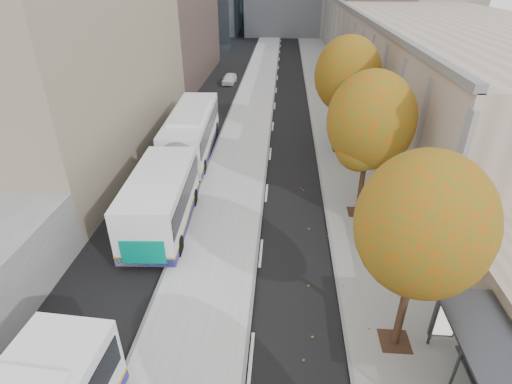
{
  "coord_description": "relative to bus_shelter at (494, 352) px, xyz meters",
  "views": [
    {
      "loc": [
        -0.81,
        2.51,
        12.11
      ],
      "look_at": [
        -2.0,
        19.62,
        2.5
      ],
      "focal_mm": 28.0,
      "sensor_mm": 36.0,
      "label": 1
    }
  ],
  "objects": [
    {
      "name": "bus_platform",
      "position": [
        -9.56,
        24.04,
        -2.11
      ],
      "size": [
        4.25,
        150.0,
        0.15
      ],
      "primitive_type": "cube",
      "color": "#B2B2B2",
      "rests_on": "ground"
    },
    {
      "name": "sidewalk",
      "position": [
        -1.56,
        24.04,
        -2.15
      ],
      "size": [
        4.75,
        150.0,
        0.08
      ],
      "primitive_type": "cube",
      "color": "gray",
      "rests_on": "ground"
    },
    {
      "name": "building_tan",
      "position": [
        9.81,
        53.04,
        1.81
      ],
      "size": [
        18.0,
        92.0,
        8.0
      ],
      "primitive_type": "cube",
      "color": "gray",
      "rests_on": "ground"
    },
    {
      "name": "bus_shelter",
      "position": [
        0.0,
        0.0,
        0.0
      ],
      "size": [
        1.9,
        4.4,
        2.53
      ],
      "color": "#383A3F",
      "rests_on": "sidewalk"
    },
    {
      "name": "tree_c",
      "position": [
        -2.09,
        2.04,
        3.06
      ],
      "size": [
        4.2,
        4.2,
        7.28
      ],
      "color": "black",
      "rests_on": "sidewalk"
    },
    {
      "name": "tree_d",
      "position": [
        -2.09,
        11.04,
        3.28
      ],
      "size": [
        4.4,
        4.4,
        7.6
      ],
      "color": "black",
      "rests_on": "sidewalk"
    },
    {
      "name": "tree_e",
      "position": [
        -2.09,
        20.04,
        3.5
      ],
      "size": [
        4.6,
        4.6,
        7.92
      ],
      "color": "black",
      "rests_on": "sidewalk"
    },
    {
      "name": "bus_far",
      "position": [
        -12.9,
        14.63,
        -0.47
      ],
      "size": [
        3.66,
        18.98,
        3.14
      ],
      "rotation": [
        0.0,
        0.0,
        0.05
      ],
      "color": "white",
      "rests_on": "ground"
    },
    {
      "name": "distant_car",
      "position": [
        -13.06,
        39.7,
        -1.6
      ],
      "size": [
        1.61,
        3.55,
        1.18
      ],
      "primitive_type": "imported",
      "rotation": [
        0.0,
        0.0,
        -0.06
      ],
      "color": "white",
      "rests_on": "ground"
    }
  ]
}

